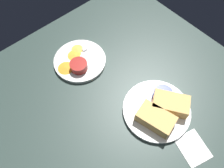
{
  "coord_description": "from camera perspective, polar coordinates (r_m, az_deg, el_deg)",
  "views": [
    {
      "loc": [
        -23.81,
        25.01,
        77.64
      ],
      "look_at": [
        8.62,
        -3.49,
        3.0
      ],
      "focal_mm": 35.58,
      "sensor_mm": 36.0,
      "label": 1
    }
  ],
  "objects": [
    {
      "name": "ramekin_light_gravy",
      "position": [
        0.91,
        -8.56,
        4.68
      ],
      "size": [
        7.12,
        7.12,
        3.27
      ],
      "color": "maroon",
      "rests_on": "plate_chips_companion"
    },
    {
      "name": "sandwich_half_far",
      "position": [
        0.84,
        14.78,
        -4.94
      ],
      "size": [
        15.02,
        13.63,
        4.8
      ],
      "color": "tan",
      "rests_on": "plate_sandwich_main"
    },
    {
      "name": "ground_plane",
      "position": [
        0.86,
        2.05,
        -6.55
      ],
      "size": [
        110.0,
        110.0,
        3.0
      ],
      "primitive_type": "cube",
      "color": "#283833"
    },
    {
      "name": "ramekin_dark_sauce",
      "position": [
        0.86,
        12.89,
        -2.73
      ],
      "size": [
        7.5,
        7.5,
        3.24
      ],
      "color": "navy",
      "rests_on": "plate_sandwich_main"
    },
    {
      "name": "plate_chips_companion",
      "position": [
        0.96,
        -8.23,
        5.92
      ],
      "size": [
        22.07,
        22.07,
        1.6
      ],
      "primitive_type": "cylinder",
      "color": "white",
      "rests_on": "ground_plane"
    },
    {
      "name": "sandwich_half_near",
      "position": [
        0.8,
        11.12,
        -8.73
      ],
      "size": [
        14.59,
        10.61,
        4.8
      ],
      "color": "tan",
      "rests_on": "plate_sandwich_main"
    },
    {
      "name": "plantain_chip_scatter",
      "position": [
        0.95,
        -9.8,
        6.13
      ],
      "size": [
        14.16,
        16.13,
        0.6
      ],
      "color": "orange",
      "rests_on": "plate_chips_companion"
    },
    {
      "name": "paper_napkin_folded",
      "position": [
        0.85,
        20.11,
        -15.13
      ],
      "size": [
        13.02,
        11.64,
        0.4
      ],
      "primitive_type": "cube",
      "rotation": [
        0.0,
        0.0,
        -0.27
      ],
      "color": "white",
      "rests_on": "ground_plane"
    },
    {
      "name": "spoon_by_gravy_ramekin",
      "position": [
        0.98,
        -7.3,
        8.49
      ],
      "size": [
        6.43,
        9.18,
        0.8
      ],
      "color": "silver",
      "rests_on": "plate_chips_companion"
    },
    {
      "name": "spoon_by_dark_ramekin",
      "position": [
        0.84,
        10.26,
        -5.65
      ],
      "size": [
        2.37,
        9.92,
        0.8
      ],
      "color": "silver",
      "rests_on": "plate_sandwich_main"
    },
    {
      "name": "plate_sandwich_main",
      "position": [
        0.85,
        11.35,
        -6.61
      ],
      "size": [
        25.28,
        25.28,
        1.6
      ],
      "primitive_type": "cylinder",
      "color": "white",
      "rests_on": "ground_plane"
    }
  ]
}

